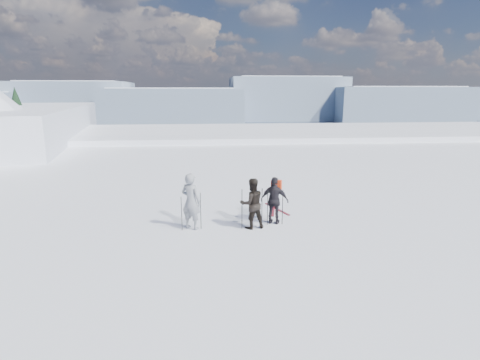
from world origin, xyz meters
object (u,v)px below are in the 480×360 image
Objects in this scene: skier_dark at (252,203)px; skier_grey at (191,201)px; skis_loose at (275,209)px; skier_pack at (275,201)px.

skier_grey is at bearing -15.83° from skier_dark.
skis_loose is (1.15, 1.91, -0.84)m from skier_dark.
skier_dark is (2.00, -0.12, -0.09)m from skier_grey.
skier_dark is 0.90m from skier_pack.
skier_grey is at bearing 27.19° from skier_pack.
skier_grey is 2.84m from skier_pack.
skier_grey is 2.00m from skier_dark.
skier_pack is at bearing -101.81° from skis_loose.
skier_pack is 0.98× the size of skis_loose.
skis_loose is at bearing -79.44° from skier_pack.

